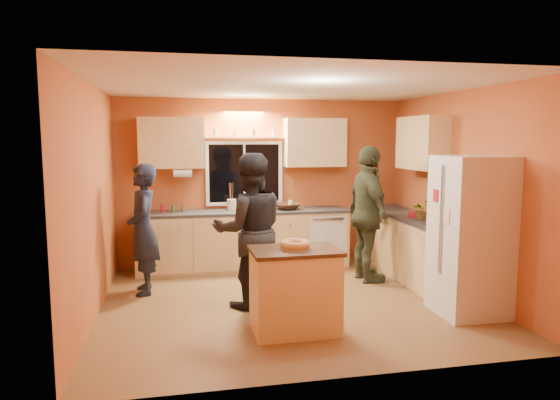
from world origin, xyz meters
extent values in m
plane|color=brown|center=(0.00, 0.00, 0.00)|extent=(4.50, 4.50, 0.00)
cube|color=#BB6130|center=(0.00, 2.00, 1.30)|extent=(4.50, 0.04, 2.60)
cube|color=#BB6130|center=(0.00, -2.00, 1.30)|extent=(4.50, 0.04, 2.60)
cube|color=#BB6130|center=(-2.25, 0.00, 1.30)|extent=(0.04, 4.00, 2.60)
cube|color=#BB6130|center=(2.25, 0.00, 1.30)|extent=(0.04, 4.00, 2.60)
cube|color=white|center=(0.00, 0.00, 2.60)|extent=(4.50, 4.00, 0.02)
cube|color=black|center=(-0.30, 1.99, 1.45)|extent=(1.10, 0.02, 0.90)
cube|color=white|center=(-0.30, 1.97, 1.45)|extent=(1.20, 0.04, 1.00)
cube|color=tan|center=(-1.40, 1.83, 1.92)|extent=(0.95, 0.33, 0.75)
cube|color=tan|center=(0.80, 1.83, 1.92)|extent=(0.95, 0.33, 0.75)
cube|color=tan|center=(2.08, 0.80, 1.92)|extent=(0.33, 1.00, 0.75)
cylinder|color=silver|center=(-1.25, 1.72, 1.48)|extent=(0.27, 0.12, 0.12)
cube|color=tan|center=(-0.35, 1.70, 0.43)|extent=(3.20, 0.60, 0.86)
cube|color=#282B2D|center=(-0.35, 1.70, 0.88)|extent=(3.24, 0.62, 0.04)
cube|color=tan|center=(1.95, 1.70, 0.43)|extent=(0.60, 0.60, 0.86)
cube|color=#282B2D|center=(1.95, 1.70, 0.88)|extent=(0.62, 0.62, 0.04)
cube|color=tan|center=(1.95, 0.50, 0.43)|extent=(0.60, 1.80, 0.86)
cube|color=#282B2D|center=(1.95, 0.50, 0.88)|extent=(0.62, 1.84, 0.04)
cube|color=silver|center=(1.89, -0.80, 0.90)|extent=(0.72, 0.70, 1.80)
cube|color=tan|center=(-0.17, -0.92, 0.42)|extent=(0.87, 0.59, 0.84)
cube|color=#331E11|center=(-0.17, -0.92, 0.85)|extent=(0.91, 0.63, 0.04)
torus|color=tan|center=(-0.17, -0.92, 0.92)|extent=(0.31, 0.31, 0.09)
imported|color=black|center=(-1.77, 0.74, 0.84)|extent=(0.46, 0.65, 1.67)
imported|color=black|center=(-0.51, -0.04, 0.91)|extent=(0.91, 0.72, 1.82)
imported|color=#353A25|center=(1.25, 0.69, 0.95)|extent=(0.49, 1.12, 1.89)
imported|color=#331E11|center=(0.33, 1.69, 0.95)|extent=(0.48, 0.48, 0.10)
cylinder|color=beige|center=(-0.53, 1.76, 0.99)|extent=(0.14, 0.14, 0.17)
imported|color=gray|center=(1.89, 0.37, 1.04)|extent=(0.29, 0.26, 0.27)
cube|color=#A81923|center=(1.90, 0.60, 0.94)|extent=(0.19, 0.17, 0.07)
camera|label=1|loc=(-1.33, -5.76, 1.99)|focal=32.00mm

